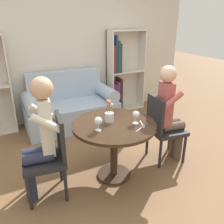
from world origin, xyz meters
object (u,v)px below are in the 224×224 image
couch (71,108)px  flower_vase (109,115)px  person_left (40,136)px  chair_left (51,154)px  chair_right (162,126)px  person_right (170,112)px  bookshelf_right (121,74)px  wine_glass_left (98,121)px  wine_glass_right (136,115)px

couch → flower_vase: size_ratio=5.86×
person_left → chair_left: bearing=84.9°
chair_left → chair_right: size_ratio=1.00×
person_right → person_left: bearing=96.5°
chair_left → chair_right: same height
bookshelf_right → wine_glass_left: size_ratio=10.39×
couch → flower_vase: (-0.03, -1.59, 0.47)m
person_left → wine_glass_left: 0.60m
chair_right → wine_glass_left: size_ratio=5.95×
person_left → wine_glass_left: size_ratio=8.62×
couch → bookshelf_right: size_ratio=0.98×
couch → chair_left: couch is taller
chair_right → chair_left: bearing=97.9°
chair_right → person_left: 1.54m
chair_left → flower_vase: flower_vase is taller
wine_glass_right → flower_vase: size_ratio=0.56×
couch → person_left: bearing=-116.7°
bookshelf_right → chair_right: 1.95m
flower_vase → wine_glass_right: bearing=-34.8°
wine_glass_left → chair_left: bearing=167.3°
chair_left → person_left: bearing=-95.1°
bookshelf_right → chair_left: size_ratio=1.75×
couch → wine_glass_right: size_ratio=10.52×
chair_right → flower_vase: flower_vase is taller
bookshelf_right → wine_glass_right: (-0.94, -2.03, 0.06)m
chair_left → wine_glass_left: 0.60m
chair_right → flower_vase: (-0.75, 0.03, 0.29)m
chair_right → flower_vase: 0.80m
bookshelf_right → person_left: size_ratio=1.21×
chair_left → person_right: person_right is taller
person_left → wine_glass_right: person_left is taller
chair_right → person_left: (-1.53, 0.02, 0.21)m
couch → person_right: (0.81, -1.64, 0.37)m
person_right → flower_vase: 0.84m
person_right → wine_glass_right: size_ratio=8.71×
bookshelf_right → chair_left: 2.68m
chair_right → bookshelf_right: bearing=-5.1°
person_right → wine_glass_right: 0.61m
person_right → chair_right: bearing=84.7°
chair_left → wine_glass_right: (0.94, -0.14, 0.31)m
person_right → chair_left: bearing=97.1°
person_left → chair_right: bearing=96.7°
chair_right → wine_glass_right: bearing=113.5°
bookshelf_right → wine_glass_right: bearing=-114.8°
couch → person_left: (-0.80, -1.60, 0.39)m
couch → chair_right: couch is taller
wine_glass_right → flower_vase: 0.30m
wine_glass_right → person_left: bearing=171.2°
chair_left → flower_vase: (0.70, 0.03, 0.29)m
person_left → wine_glass_left: person_left is taller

